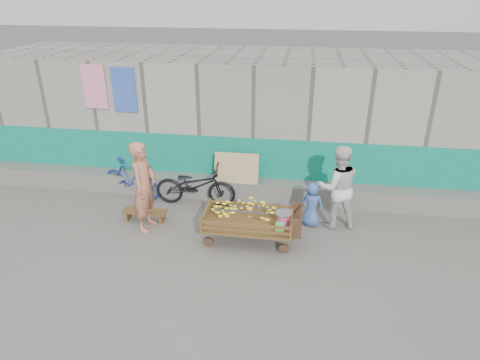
# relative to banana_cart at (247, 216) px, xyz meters

# --- Properties ---
(ground) EXTENTS (80.00, 80.00, 0.00)m
(ground) POSITION_rel_banana_cart_xyz_m (-0.76, -0.56, -0.54)
(ground) COLOR #5C5954
(ground) RESTS_ON ground
(building_wall) EXTENTS (12.00, 3.50, 3.00)m
(building_wall) POSITION_rel_banana_cart_xyz_m (-0.76, 3.49, 0.92)
(building_wall) COLOR gray
(building_wall) RESTS_ON ground
(banana_cart) EXTENTS (1.87, 0.86, 0.80)m
(banana_cart) POSITION_rel_banana_cart_xyz_m (0.00, 0.00, 0.00)
(banana_cart) COLOR brown
(banana_cart) RESTS_ON ground
(bench) EXTENTS (0.93, 0.28, 0.23)m
(bench) POSITION_rel_banana_cart_xyz_m (-2.24, 0.45, -0.37)
(bench) COLOR brown
(bench) RESTS_ON ground
(vendor_man) EXTENTS (0.50, 0.71, 1.87)m
(vendor_man) POSITION_rel_banana_cart_xyz_m (-2.08, 0.18, 0.39)
(vendor_man) COLOR #AC664B
(vendor_man) RESTS_ON ground
(woman) EXTENTS (0.98, 0.84, 1.76)m
(woman) POSITION_rel_banana_cart_xyz_m (1.72, 0.86, 0.34)
(woman) COLOR silver
(woman) RESTS_ON ground
(child) EXTENTS (0.53, 0.41, 0.96)m
(child) POSITION_rel_banana_cart_xyz_m (1.24, 0.79, -0.06)
(child) COLOR #3759A5
(child) RESTS_ON ground
(bicycle_dark) EXTENTS (1.83, 0.67, 0.95)m
(bicycle_dark) POSITION_rel_banana_cart_xyz_m (-1.34, 1.31, -0.06)
(bicycle_dark) COLOR black
(bicycle_dark) RESTS_ON ground
(bicycle_blue) EXTENTS (1.61, 0.85, 0.93)m
(bicycle_blue) POSITION_rel_banana_cart_xyz_m (-2.90, 1.49, -0.08)
(bicycle_blue) COLOR navy
(bicycle_blue) RESTS_ON ground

